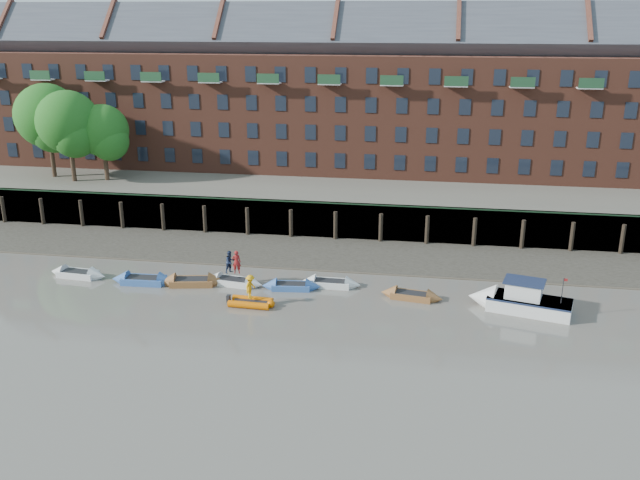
% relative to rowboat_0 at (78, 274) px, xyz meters
% --- Properties ---
extents(ground, '(220.00, 220.00, 0.00)m').
position_rel_rowboat_0_xyz_m(ground, '(16.12, -9.76, -0.24)').
color(ground, '#656058').
rests_on(ground, ground).
extents(foreshore, '(110.00, 8.00, 0.50)m').
position_rel_rowboat_0_xyz_m(foreshore, '(16.12, 8.24, -0.24)').
color(foreshore, '#3D382F').
rests_on(foreshore, ground).
extents(mud_band, '(110.00, 1.60, 0.10)m').
position_rel_rowboat_0_xyz_m(mud_band, '(16.12, 4.84, -0.24)').
color(mud_band, '#4C4336').
rests_on(mud_band, ground).
extents(river_wall, '(110.00, 1.23, 3.30)m').
position_rel_rowboat_0_xyz_m(river_wall, '(16.12, 12.62, 1.36)').
color(river_wall, '#2D2A26').
rests_on(river_wall, ground).
extents(bank_terrace, '(110.00, 28.00, 3.20)m').
position_rel_rowboat_0_xyz_m(bank_terrace, '(16.12, 26.24, 1.36)').
color(bank_terrace, '#5E594D').
rests_on(bank_terrace, ground).
extents(apartment_terrace, '(80.60, 15.56, 20.98)m').
position_rel_rowboat_0_xyz_m(apartment_terrace, '(16.12, 27.23, 12.59)').
color(apartment_terrace, brown).
rests_on(apartment_terrace, bank_terrace).
extents(tree_cluster, '(11.76, 7.74, 9.40)m').
position_rel_rowboat_0_xyz_m(tree_cluster, '(-9.50, 17.59, 8.77)').
color(tree_cluster, '#3A281C').
rests_on(tree_cluster, bank_terrace).
extents(rowboat_0, '(4.73, 1.75, 1.34)m').
position_rel_rowboat_0_xyz_m(rowboat_0, '(0.00, 0.00, 0.00)').
color(rowboat_0, silver).
rests_on(rowboat_0, ground).
extents(rowboat_1, '(4.94, 1.62, 1.42)m').
position_rel_rowboat_0_xyz_m(rowboat_1, '(5.49, -0.46, 0.01)').
color(rowboat_1, '#345CA1').
rests_on(rowboat_1, ground).
extents(rowboat_2, '(5.09, 2.31, 1.43)m').
position_rel_rowboat_0_xyz_m(rowboat_2, '(9.15, -0.18, 0.01)').
color(rowboat_2, brown).
rests_on(rowboat_2, ground).
extents(rowboat_3, '(4.67, 1.96, 1.31)m').
position_rel_rowboat_0_xyz_m(rowboat_3, '(12.17, 0.39, -0.00)').
color(rowboat_3, silver).
rests_on(rowboat_3, ground).
extents(rowboat_4, '(4.40, 1.69, 1.25)m').
position_rel_rowboat_0_xyz_m(rowboat_4, '(16.53, 0.23, -0.02)').
color(rowboat_4, '#345CA1').
rests_on(rowboat_4, ground).
extents(rowboat_5, '(4.50, 1.33, 1.30)m').
position_rel_rowboat_0_xyz_m(rowboat_5, '(19.27, 1.21, -0.01)').
color(rowboat_5, silver).
rests_on(rowboat_5, ground).
extents(rowboat_6, '(4.54, 1.94, 1.27)m').
position_rel_rowboat_0_xyz_m(rowboat_6, '(25.24, -0.12, -0.01)').
color(rowboat_6, brown).
rests_on(rowboat_6, ground).
extents(rib_tender, '(3.17, 1.61, 0.54)m').
position_rel_rowboat_0_xyz_m(rib_tender, '(14.50, -3.10, -0.00)').
color(rib_tender, '#D86002').
rests_on(rib_tender, ground).
extents(motor_launch, '(7.11, 3.82, 2.80)m').
position_rel_rowboat_0_xyz_m(motor_launch, '(31.99, -0.83, 0.47)').
color(motor_launch, silver).
rests_on(motor_launch, ground).
extents(person_rower_a, '(0.74, 0.60, 1.76)m').
position_rel_rowboat_0_xyz_m(person_rower_a, '(12.40, 0.47, 1.53)').
color(person_rower_a, maroon).
rests_on(person_rower_a, rowboat_3).
extents(person_rower_b, '(0.99, 1.03, 1.68)m').
position_rel_rowboat_0_xyz_m(person_rower_b, '(11.91, 0.53, 1.49)').
color(person_rower_b, '#19233F').
rests_on(person_rower_b, rowboat_3).
extents(person_rib_crew, '(0.87, 1.21, 1.69)m').
position_rel_rowboat_0_xyz_m(person_rib_crew, '(14.37, -3.01, 1.12)').
color(person_rib_crew, orange).
rests_on(person_rib_crew, rib_tender).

